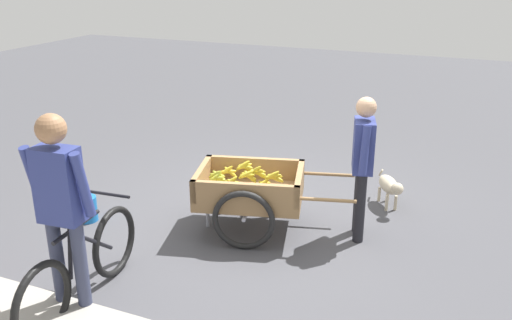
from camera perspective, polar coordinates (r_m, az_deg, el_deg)
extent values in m
plane|color=#47474C|center=(6.22, 0.39, -6.20)|extent=(24.00, 24.00, 0.00)
cube|color=#937047|center=(5.85, -0.62, -3.68)|extent=(1.27, 1.06, 0.10)
cube|color=#937047|center=(5.87, -5.65, -1.86)|extent=(0.26, 0.79, 0.24)
cube|color=#937047|center=(5.73, 4.52, -2.41)|extent=(0.26, 0.79, 0.24)
cube|color=#937047|center=(5.44, -1.21, -3.62)|extent=(1.08, 0.34, 0.24)
cube|color=#937047|center=(6.12, -0.11, -0.83)|extent=(1.08, 0.34, 0.24)
torus|color=black|center=(5.49, -1.31, -6.30)|extent=(0.63, 0.22, 0.64)
torus|color=black|center=(6.28, -0.02, -2.73)|extent=(0.63, 0.22, 0.64)
cylinder|color=#9E9EA8|center=(5.88, -0.62, -4.39)|extent=(0.27, 0.86, 0.04)
cylinder|color=#937047|center=(5.42, 7.51, -4.15)|extent=(0.54, 0.18, 0.04)
cylinder|color=#937047|center=(6.04, 7.62, -1.49)|extent=(0.54, 0.18, 0.04)
cylinder|color=#9E9EA8|center=(6.02, -5.06, -5.37)|extent=(0.04, 0.04, 0.35)
ellipsoid|color=gold|center=(6.02, -0.92, -0.88)|extent=(0.18, 0.09, 0.14)
ellipsoid|color=gold|center=(6.02, -1.03, -0.80)|extent=(0.19, 0.06, 0.09)
ellipsoid|color=gold|center=(6.01, -1.13, -0.73)|extent=(0.18, 0.06, 0.05)
ellipsoid|color=gold|center=(6.00, -1.23, -0.66)|extent=(0.18, 0.15, 0.09)
ellipsoid|color=gold|center=(5.99, -1.37, -0.58)|extent=(0.17, 0.11, 0.15)
ellipsoid|color=gold|center=(5.79, -3.79, -2.15)|extent=(0.19, 0.08, 0.13)
ellipsoid|color=gold|center=(5.79, -3.91, -2.08)|extent=(0.19, 0.08, 0.09)
ellipsoid|color=gold|center=(5.78, -4.01, -2.00)|extent=(0.18, 0.06, 0.05)
ellipsoid|color=gold|center=(5.77, -4.13, -1.93)|extent=(0.19, 0.06, 0.10)
ellipsoid|color=gold|center=(5.77, -4.28, -1.85)|extent=(0.16, 0.13, 0.15)
ellipsoid|color=gold|center=(5.65, -2.23, -2.44)|extent=(0.18, 0.13, 0.13)
ellipsoid|color=gold|center=(5.64, -2.43, -2.36)|extent=(0.18, 0.07, 0.05)
ellipsoid|color=gold|center=(5.64, -2.69, -2.27)|extent=(0.17, 0.11, 0.15)
ellipsoid|color=gold|center=(5.83, 0.99, -2.74)|extent=(0.18, 0.06, 0.14)
ellipsoid|color=gold|center=(5.82, 0.83, -2.66)|extent=(0.19, 0.09, 0.08)
ellipsoid|color=gold|center=(5.81, 0.68, -2.59)|extent=(0.18, 0.14, 0.09)
ellipsoid|color=gold|center=(5.81, 0.55, -2.51)|extent=(0.18, 0.12, 0.13)
ellipsoid|color=gold|center=(5.75, -4.88, -3.20)|extent=(0.18, 0.06, 0.13)
ellipsoid|color=gold|center=(5.74, -4.97, -3.13)|extent=(0.19, 0.07, 0.10)
ellipsoid|color=gold|center=(5.73, -5.11, -3.06)|extent=(0.18, 0.06, 0.05)
ellipsoid|color=gold|center=(5.73, -5.23, -2.98)|extent=(0.19, 0.12, 0.10)
ellipsoid|color=gold|center=(5.72, -5.33, -2.91)|extent=(0.17, 0.14, 0.13)
ellipsoid|color=gold|center=(6.08, -2.65, -1.28)|extent=(0.17, 0.05, 0.14)
ellipsoid|color=gold|center=(6.07, -2.88, -1.20)|extent=(0.18, 0.13, 0.05)
ellipsoid|color=gold|center=(6.07, -3.12, -1.12)|extent=(0.17, 0.09, 0.15)
ellipsoid|color=gold|center=(5.78, 2.08, -1.93)|extent=(0.18, 0.09, 0.12)
ellipsoid|color=gold|center=(5.77, 2.02, -1.85)|extent=(0.19, 0.07, 0.10)
ellipsoid|color=gold|center=(5.76, 1.89, -1.78)|extent=(0.18, 0.14, 0.05)
ellipsoid|color=gold|center=(5.75, 1.79, -1.70)|extent=(0.19, 0.07, 0.10)
ellipsoid|color=gold|center=(5.74, 1.67, -1.63)|extent=(0.18, 0.09, 0.13)
ellipsoid|color=gold|center=(5.80, -3.84, -1.68)|extent=(0.18, 0.06, 0.14)
ellipsoid|color=gold|center=(5.80, -4.05, -1.60)|extent=(0.18, 0.05, 0.05)
ellipsoid|color=gold|center=(5.79, -4.28, -1.51)|extent=(0.18, 0.05, 0.14)
ellipsoid|color=gold|center=(5.54, 0.58, -3.73)|extent=(0.19, 0.11, 0.13)
ellipsoid|color=gold|center=(5.53, 0.39, -3.65)|extent=(0.18, 0.13, 0.04)
ellipsoid|color=gold|center=(5.53, 0.18, -3.57)|extent=(0.18, 0.09, 0.13)
ellipsoid|color=gold|center=(5.82, 0.39, -1.43)|extent=(0.16, 0.13, 0.16)
ellipsoid|color=gold|center=(5.81, 0.24, -1.35)|extent=(0.19, 0.08, 0.10)
ellipsoid|color=gold|center=(5.80, 0.12, -1.28)|extent=(0.18, 0.13, 0.05)
ellipsoid|color=gold|center=(5.80, 0.00, -1.20)|extent=(0.19, 0.06, 0.10)
ellipsoid|color=gold|center=(5.79, -0.15, -1.13)|extent=(0.17, 0.06, 0.16)
ellipsoid|color=gold|center=(5.81, -0.60, -1.75)|extent=(0.18, 0.07, 0.15)
ellipsoid|color=gold|center=(5.80, -0.76, -1.68)|extent=(0.19, 0.07, 0.09)
ellipsoid|color=gold|center=(5.79, -0.93, -1.60)|extent=(0.19, 0.06, 0.09)
ellipsoid|color=gold|center=(5.78, -1.04, -1.52)|extent=(0.18, 0.11, 0.12)
ellipsoid|color=gold|center=(5.64, -4.97, -3.17)|extent=(0.17, 0.06, 0.15)
ellipsoid|color=gold|center=(5.63, -5.23, -3.09)|extent=(0.18, 0.07, 0.04)
ellipsoid|color=gold|center=(5.63, -5.47, -3.00)|extent=(0.17, 0.14, 0.14)
cylinder|color=black|center=(5.71, 10.74, -4.96)|extent=(0.11, 0.11, 0.75)
cylinder|color=black|center=(5.91, 10.66, -4.05)|extent=(0.11, 0.11, 0.75)
cube|color=navy|center=(5.58, 11.12, 1.47)|extent=(0.28, 0.38, 0.53)
sphere|color=tan|center=(5.46, 11.40, 5.40)|extent=(0.20, 0.20, 0.20)
cylinder|color=navy|center=(5.36, 11.24, 0.99)|extent=(0.08, 0.17, 0.48)
cylinder|color=navy|center=(5.78, 11.05, 2.42)|extent=(0.08, 0.12, 0.48)
torus|color=black|center=(5.24, -14.50, -8.22)|extent=(0.12, 0.66, 0.66)
torus|color=black|center=(4.57, -21.29, -13.69)|extent=(0.12, 0.66, 0.66)
cylinder|color=black|center=(4.70, -18.14, -6.59)|extent=(0.09, 0.60, 0.04)
cylinder|color=black|center=(4.70, -18.76, -9.11)|extent=(0.04, 0.11, 0.45)
cylinder|color=black|center=(4.93, -16.64, -8.06)|extent=(0.08, 0.53, 0.43)
ellipsoid|color=black|center=(4.57, -19.28, -6.31)|extent=(0.20, 0.08, 0.06)
cylinder|color=black|center=(4.99, -15.30, -3.42)|extent=(0.46, 0.07, 0.03)
cylinder|color=#333851|center=(4.80, -19.87, -10.34)|extent=(0.11, 0.11, 0.85)
cylinder|color=#333851|center=(4.68, -17.69, -10.91)|extent=(0.11, 0.11, 0.85)
cube|color=navy|center=(4.43, -19.85, -2.48)|extent=(0.36, 0.23, 0.60)
sphere|color=#9E704C|center=(4.28, -20.56, 3.05)|extent=(0.23, 0.23, 0.23)
cylinder|color=navy|center=(4.55, -22.10, -1.76)|extent=(0.08, 0.19, 0.55)
cylinder|color=navy|center=(4.29, -17.56, -2.50)|extent=(0.08, 0.18, 0.55)
ellipsoid|color=beige|center=(6.63, 13.61, -2.49)|extent=(0.37, 0.47, 0.18)
sphere|color=beige|center=(6.38, 14.47, -2.93)|extent=(0.14, 0.14, 0.14)
cylinder|color=beige|center=(6.86, 12.86, -1.29)|extent=(0.07, 0.11, 0.12)
cylinder|color=beige|center=(6.61, 14.31, -4.35)|extent=(0.04, 0.04, 0.18)
cylinder|color=beige|center=(6.57, 13.42, -4.41)|extent=(0.04, 0.04, 0.18)
cylinder|color=beige|center=(6.83, 13.55, -3.44)|extent=(0.04, 0.04, 0.18)
cylinder|color=beige|center=(6.80, 12.69, -3.49)|extent=(0.04, 0.04, 0.18)
cylinder|color=#1966B2|center=(6.43, -17.17, -4.88)|extent=(0.22, 0.22, 0.28)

